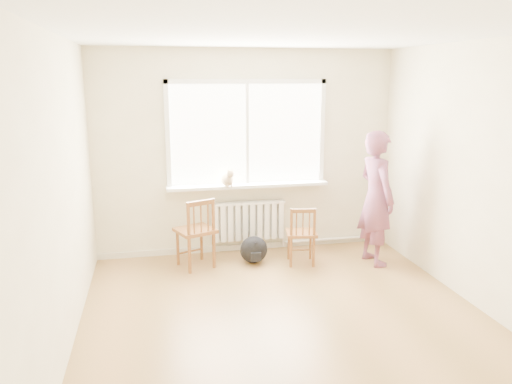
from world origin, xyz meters
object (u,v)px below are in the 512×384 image
cat (227,178)px  chair_left (197,233)px  person (376,198)px  backpack (254,250)px  chair_right (302,235)px

cat → chair_left: bearing=-153.1°
chair_left → person: 2.28m
person → backpack: 1.68m
person → backpack: (-1.51, 0.29, -0.67)m
person → cat: size_ratio=4.60×
cat → chair_right: bearing=-42.7°
person → backpack: person is taller
cat → backpack: (0.28, -0.34, -0.87)m
chair_left → person: (2.23, -0.28, 0.40)m
chair_left → person: bearing=151.3°
person → backpack: bearing=71.1°
cat → backpack: cat is taller
chair_right → person: bearing=-177.5°
chair_left → backpack: chair_left is taller
person → cat: (-1.79, 0.63, 0.20)m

